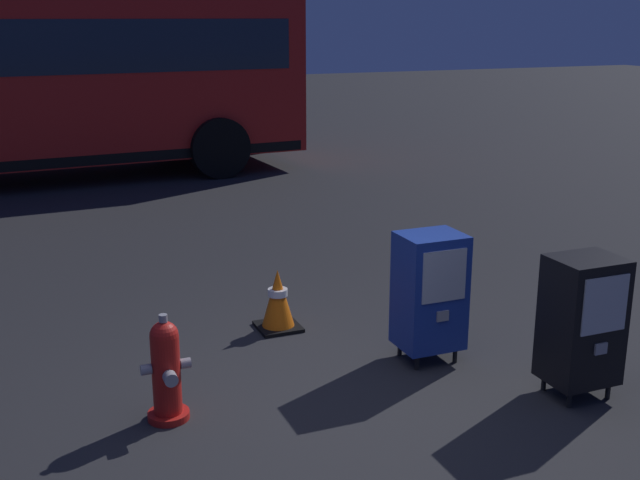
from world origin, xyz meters
TOP-DOWN VIEW (x-y plane):
  - ground_plane at (0.00, 0.00)m, footprint 60.00×60.00m
  - fire_hydrant at (-1.10, 0.45)m, footprint 0.33×0.31m
  - newspaper_box_primary at (0.98, 0.64)m, footprint 0.48×0.42m
  - newspaper_box_secondary at (1.66, -0.29)m, footprint 0.48×0.42m
  - traffic_cone at (0.11, 1.68)m, footprint 0.36×0.36m

SIDE VIEW (x-z plane):
  - ground_plane at x=0.00m, z-range 0.00..0.00m
  - traffic_cone at x=0.11m, z-range -0.01..0.52m
  - fire_hydrant at x=-1.10m, z-range -0.02..0.72m
  - newspaper_box_primary at x=0.98m, z-range 0.06..1.08m
  - newspaper_box_secondary at x=1.66m, z-range 0.06..1.08m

